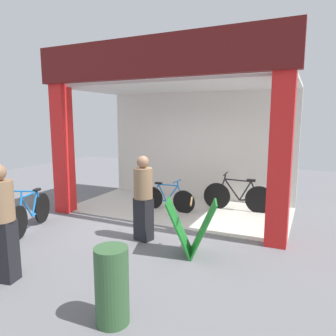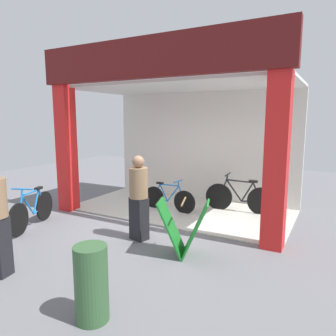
# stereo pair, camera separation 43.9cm
# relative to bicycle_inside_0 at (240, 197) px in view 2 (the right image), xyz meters

# --- Properties ---
(ground_plane) EXTENTS (18.63, 18.63, 0.00)m
(ground_plane) POSITION_rel_bicycle_inside_0_xyz_m (-1.37, -1.79, -0.37)
(ground_plane) COLOR slate
(ground_plane) RESTS_ON ground
(shop_facade) EXTENTS (5.52, 2.97, 3.83)m
(shop_facade) POSITION_rel_bicycle_inside_0_xyz_m (-1.37, -0.42, 1.67)
(shop_facade) COLOR beige
(shop_facade) RESTS_ON ground
(bicycle_inside_0) EXTENTS (1.70, 0.47, 0.93)m
(bicycle_inside_0) POSITION_rel_bicycle_inside_0_xyz_m (0.00, 0.00, 0.00)
(bicycle_inside_0) COLOR black
(bicycle_inside_0) RESTS_ON ground
(bicycle_inside_1) EXTENTS (1.44, 0.39, 0.79)m
(bicycle_inside_1) POSITION_rel_bicycle_inside_0_xyz_m (-1.57, -0.72, -0.06)
(bicycle_inside_1) COLOR black
(bicycle_inside_1) RESTS_ON ground
(bicycle_parked_0) EXTENTS (0.65, 1.55, 0.91)m
(bicycle_parked_0) POSITION_rel_bicycle_inside_0_xyz_m (-3.52, -3.12, -0.01)
(bicycle_parked_0) COLOR black
(bicycle_parked_0) RESTS_ON ground
(sandwich_board_sign) EXTENTS (0.95, 0.76, 0.95)m
(sandwich_board_sign) POSITION_rel_bicycle_inside_0_xyz_m (-0.14, -2.84, 0.10)
(sandwich_board_sign) COLOR #197226
(sandwich_board_sign) RESTS_ON ground
(pedestrian_1) EXTENTS (0.43, 0.43, 1.60)m
(pedestrian_1) POSITION_rel_bicycle_inside_0_xyz_m (-1.19, -2.60, 0.45)
(pedestrian_1) COLOR black
(pedestrian_1) RESTS_ON ground
(trash_bin) EXTENTS (0.38, 0.38, 0.88)m
(trash_bin) POSITION_rel_bicycle_inside_0_xyz_m (-0.30, -4.87, 0.07)
(trash_bin) COLOR #335933
(trash_bin) RESTS_ON ground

